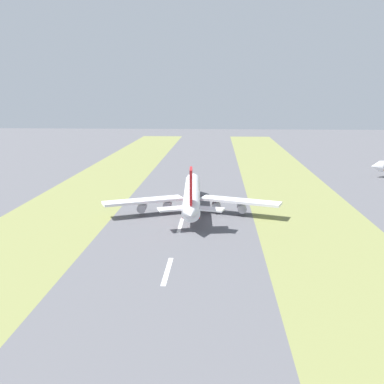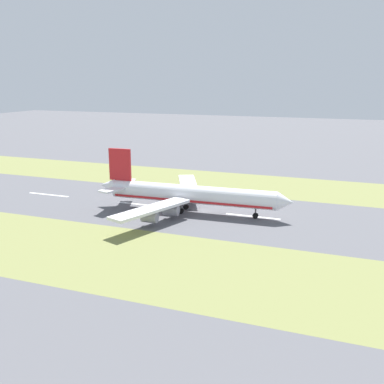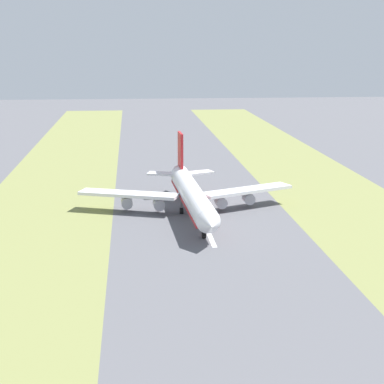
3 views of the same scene
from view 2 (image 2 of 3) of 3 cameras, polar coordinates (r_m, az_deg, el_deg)
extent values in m
plane|color=#56565B|center=(151.06, 1.50, -2.45)|extent=(800.00, 800.00, 0.00)
cube|color=olive|center=(192.77, 5.91, 1.13)|extent=(40.00, 600.00, 0.01)
cube|color=olive|center=(111.93, -6.19, -8.57)|extent=(40.00, 600.00, 0.01)
cube|color=silver|center=(181.15, -17.73, -0.32)|extent=(1.20, 18.00, 0.01)
cube|color=silver|center=(159.88, -6.38, -1.60)|extent=(1.20, 18.00, 0.01)
cube|color=silver|center=(146.65, 7.72, -3.08)|extent=(1.20, 18.00, 0.01)
cylinder|color=white|center=(148.02, 0.00, -0.30)|extent=(8.50, 56.21, 6.00)
cone|color=white|center=(141.84, 11.79, -1.25)|extent=(6.10, 5.26, 5.88)
cone|color=white|center=(159.93, -10.62, 0.84)|extent=(5.36, 6.22, 5.10)
cube|color=red|center=(148.44, 0.00, -0.92)|extent=(8.10, 53.96, 0.70)
cube|color=white|center=(166.58, -0.49, 1.01)|extent=(28.87, 17.51, 0.90)
cube|color=white|center=(134.94, -5.24, -2.19)|extent=(29.34, 15.31, 0.90)
cylinder|color=#93939E|center=(158.35, -0.36, -0.59)|extent=(3.41, 4.94, 3.20)
cylinder|color=#93939E|center=(167.70, -0.52, 0.24)|extent=(3.41, 4.94, 3.20)
cylinder|color=#93939E|center=(142.01, -2.67, -2.34)|extent=(3.41, 4.94, 3.20)
cylinder|color=#93939E|center=(135.32, -5.41, -3.23)|extent=(3.41, 4.94, 3.20)
cube|color=red|center=(156.05, -9.13, 3.47)|extent=(1.16, 8.03, 11.00)
cube|color=white|center=(162.36, -8.15, 1.21)|extent=(10.91, 7.63, 0.60)
cube|color=white|center=(152.85, -9.95, 0.33)|extent=(10.81, 6.90, 0.60)
cylinder|color=#59595E|center=(144.05, 8.08, -2.38)|extent=(0.50, 0.50, 3.20)
cylinder|color=black|center=(144.51, 8.06, -2.99)|extent=(0.98, 1.84, 1.80)
cylinder|color=#59595E|center=(152.27, -0.77, -1.33)|extent=(0.50, 0.50, 3.20)
cylinder|color=black|center=(152.71, -0.77, -1.91)|extent=(0.98, 1.84, 1.80)
cylinder|color=#59595E|center=(147.55, -1.42, -1.84)|extent=(0.50, 0.50, 3.20)
cylinder|color=black|center=(147.99, -1.42, -2.44)|extent=(0.98, 1.84, 1.80)
camera|label=1|loc=(248.20, -39.98, 10.85)|focal=42.00mm
camera|label=3|loc=(170.40, 68.14, 6.95)|focal=60.00mm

